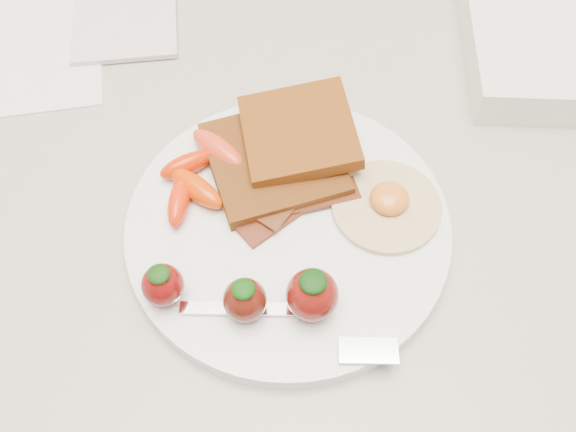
{
  "coord_description": "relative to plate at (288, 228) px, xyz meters",
  "views": [
    {
      "loc": [
        -0.02,
        1.29,
        1.37
      ],
      "look_at": [
        -0.02,
        1.57,
        0.93
      ],
      "focal_mm": 40.0,
      "sensor_mm": 36.0,
      "label": 1
    }
  ],
  "objects": [
    {
      "name": "fried_egg",
      "position": [
        0.08,
        0.02,
        0.01
      ],
      "size": [
        0.11,
        0.11,
        0.02
      ],
      "color": "beige",
      "rests_on": "plate"
    },
    {
      "name": "fork",
      "position": [
        0.01,
        -0.09,
        0.01
      ],
      "size": [
        0.16,
        0.05,
        0.0
      ],
      "color": "white",
      "rests_on": "plate"
    },
    {
      "name": "plate",
      "position": [
        0.0,
        0.0,
        0.0
      ],
      "size": [
        0.27,
        0.27,
        0.02
      ],
      "primitive_type": "cylinder",
      "color": "white",
      "rests_on": "counter"
    },
    {
      "name": "baby_carrots",
      "position": [
        -0.08,
        0.04,
        0.02
      ],
      "size": [
        0.08,
        0.11,
        0.02
      ],
      "color": "red",
      "rests_on": "plate"
    },
    {
      "name": "bacon_strips",
      "position": [
        0.01,
        0.02,
        0.01
      ],
      "size": [
        0.1,
        0.1,
        0.01
      ],
      "color": "#4D130F",
      "rests_on": "plate"
    },
    {
      "name": "toast_upper",
      "position": [
        0.01,
        0.08,
        0.03
      ],
      "size": [
        0.11,
        0.11,
        0.02
      ],
      "primitive_type": "cube",
      "rotation": [
        0.0,
        -0.1,
        0.18
      ],
      "color": "#4C2A0D",
      "rests_on": "toast_lower"
    },
    {
      "name": "notepad",
      "position": [
        -0.18,
        0.28,
        -0.0
      ],
      "size": [
        0.13,
        0.17,
        0.01
      ],
      "primitive_type": "cube",
      "rotation": [
        0.0,
        0.0,
        0.12
      ],
      "color": "beige",
      "rests_on": "paper_sheet"
    },
    {
      "name": "paper_sheet",
      "position": [
        -0.28,
        0.23,
        -0.01
      ],
      "size": [
        0.19,
        0.24,
        0.0
      ],
      "primitive_type": "cube",
      "rotation": [
        0.0,
        0.0,
        0.18
      ],
      "color": "white",
      "rests_on": "counter"
    },
    {
      "name": "counter",
      "position": [
        0.02,
        0.13,
        -0.46
      ],
      "size": [
        2.0,
        0.6,
        0.9
      ],
      "primitive_type": "cube",
      "color": "gray",
      "rests_on": "ground"
    },
    {
      "name": "strawberries",
      "position": [
        -0.02,
        -0.07,
        0.03
      ],
      "size": [
        0.15,
        0.05,
        0.05
      ],
      "color": "#620908",
      "rests_on": "plate"
    },
    {
      "name": "toast_lower",
      "position": [
        -0.01,
        0.06,
        0.02
      ],
      "size": [
        0.14,
        0.14,
        0.01
      ],
      "primitive_type": "cube",
      "rotation": [
        0.0,
        0.0,
        0.32
      ],
      "color": "black",
      "rests_on": "plate"
    }
  ]
}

